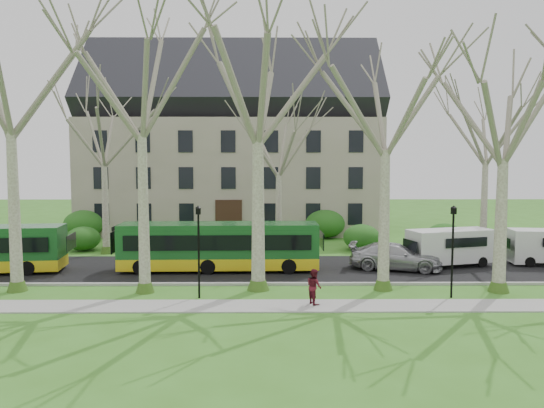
# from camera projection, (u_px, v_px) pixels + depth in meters

# --- Properties ---
(ground) EXTENTS (120.00, 120.00, 0.00)m
(ground) POSITION_uv_depth(u_px,v_px,m) (323.00, 292.00, 26.18)
(ground) COLOR #3A7421
(ground) RESTS_ON ground
(sidewalk) EXTENTS (70.00, 2.00, 0.06)m
(sidewalk) POSITION_uv_depth(u_px,v_px,m) (329.00, 306.00, 23.69)
(sidewalk) COLOR gray
(sidewalk) RESTS_ON ground
(road) EXTENTS (80.00, 8.00, 0.06)m
(road) POSITION_uv_depth(u_px,v_px,m) (314.00, 269.00, 31.66)
(road) COLOR black
(road) RESTS_ON ground
(curb) EXTENTS (80.00, 0.25, 0.14)m
(curb) POSITION_uv_depth(u_px,v_px,m) (320.00, 284.00, 27.67)
(curb) COLOR #A5A39E
(curb) RESTS_ON ground
(building) EXTENTS (26.50, 12.20, 16.00)m
(building) POSITION_uv_depth(u_px,v_px,m) (233.00, 143.00, 49.36)
(building) COLOR gray
(building) RESTS_ON ground
(tree_row_verge) EXTENTS (49.00, 7.00, 14.00)m
(tree_row_verge) POSITION_uv_depth(u_px,v_px,m) (324.00, 150.00, 25.88)
(tree_row_verge) COLOR gray
(tree_row_verge) RESTS_ON ground
(tree_row_far) EXTENTS (33.00, 7.00, 12.00)m
(tree_row_far) POSITION_uv_depth(u_px,v_px,m) (288.00, 167.00, 36.62)
(tree_row_far) COLOR gray
(tree_row_far) RESTS_ON ground
(lamp_row) EXTENTS (36.22, 0.22, 4.30)m
(lamp_row) POSITION_uv_depth(u_px,v_px,m) (326.00, 244.00, 24.96)
(lamp_row) COLOR black
(lamp_row) RESTS_ON ground
(hedges) EXTENTS (30.60, 8.60, 2.00)m
(hedges) POSITION_uv_depth(u_px,v_px,m) (243.00, 233.00, 40.01)
(hedges) COLOR #225217
(hedges) RESTS_ON ground
(bus_follow) EXTENTS (11.53, 2.62, 2.87)m
(bus_follow) POSITION_uv_depth(u_px,v_px,m) (219.00, 246.00, 30.99)
(bus_follow) COLOR #164F1F
(bus_follow) RESTS_ON road
(sedan) EXTENTS (5.72, 3.46, 1.55)m
(sedan) POSITION_uv_depth(u_px,v_px,m) (395.00, 256.00, 31.26)
(sedan) COLOR #A1A1A5
(sedan) RESTS_ON road
(van_a) EXTENTS (5.47, 3.21, 2.25)m
(van_a) POSITION_uv_depth(u_px,v_px,m) (450.00, 248.00, 32.17)
(van_a) COLOR silver
(van_a) RESTS_ON road
(pedestrian_b) EXTENTS (0.87, 0.95, 1.60)m
(pedestrian_b) POSITION_uv_depth(u_px,v_px,m) (314.00, 286.00, 23.85)
(pedestrian_b) COLOR #54131E
(pedestrian_b) RESTS_ON sidewalk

